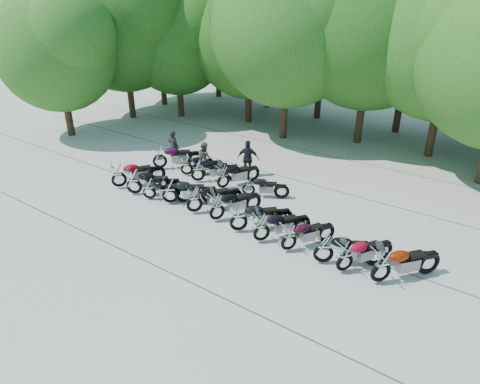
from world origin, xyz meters
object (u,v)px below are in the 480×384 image
Objects in this scene: rider_2 at (248,159)px; motorcycle_16 at (249,185)px; motorcycle_8 at (289,236)px; rider_0 at (174,147)px; motorcycle_5 at (217,206)px; motorcycle_13 at (187,165)px; motorcycle_14 at (198,169)px; rider_1 at (205,158)px; motorcycle_1 at (134,181)px; motorcycle_11 at (382,265)px; motorcycle_4 at (194,199)px; motorcycle_10 at (345,256)px; motorcycle_7 at (262,227)px; motorcycle_12 at (160,156)px; motorcycle_9 at (324,247)px; motorcycle_3 at (170,190)px; motorcycle_0 at (119,174)px; motorcycle_2 at (149,188)px; motorcycle_6 at (239,216)px; motorcycle_15 at (223,176)px.

motorcycle_16 is at bearing 100.50° from rider_2.
rider_0 is (-9.13, 3.88, 0.28)m from motorcycle_8.
motorcycle_5 reaches higher than motorcycle_16.
motorcycle_14 reaches higher than motorcycle_13.
motorcycle_8 is at bearing -159.98° from motorcycle_5.
motorcycle_13 is 0.97m from rider_1.
motorcycle_1 reaches higher than motorcycle_11.
motorcycle_4 is at bearing 146.49° from rider_1.
rider_0 is (-11.23, 3.92, 0.26)m from motorcycle_10.
motorcycle_7 is 0.90× the size of motorcycle_12.
motorcycle_9 is at bearing 157.40° from rider_0.
motorcycle_5 is at bearing -144.89° from motorcycle_4.
motorcycle_1 is 1.97m from motorcycle_3.
rider_0 is at bearing -56.16° from motorcycle_0.
motorcycle_3 is 4.87m from motorcycle_7.
motorcycle_11 is (3.27, 0.07, 0.08)m from motorcycle_8.
motorcycle_10 is at bearing 158.57° from rider_0.
motorcycle_2 is 4.79m from motorcycle_6.
motorcycle_3 is at bearing 162.05° from motorcycle_13.
motorcycle_11 is at bearing -139.44° from motorcycle_16.
motorcycle_10 is (6.69, -0.26, -0.05)m from motorcycle_4.
motorcycle_8 is at bearing 173.28° from motorcycle_15.
motorcycle_14 is at bearing -138.28° from motorcycle_12.
motorcycle_0 is 3.31m from motorcycle_13.
rider_2 is (-6.28, 4.71, 0.24)m from motorcycle_9.
rider_1 is at bearing 33.16° from motorcycle_9.
rider_2 is (-1.52, 4.45, 0.25)m from motorcycle_5.
motorcycle_6 is 0.96× the size of motorcycle_12.
rider_1 reaches higher than motorcycle_16.
motorcycle_3 is 0.97× the size of motorcycle_11.
motorcycle_11 is 1.09× the size of motorcycle_15.
motorcycle_4 is at bearing 55.33° from motorcycle_9.
motorcycle_1 is 0.99× the size of motorcycle_12.
rider_0 reaches higher than motorcycle_7.
rider_1 is at bearing -4.50° from motorcycle_15.
motorcycle_13 is 3.81m from motorcycle_16.
motorcycle_14 is (-3.06, 2.44, -0.00)m from motorcycle_5.
motorcycle_1 is 5.71m from motorcycle_6.
rider_2 is (1.54, 2.01, 0.26)m from motorcycle_14.
motorcycle_10 is at bearing -150.27° from motorcycle_8.
motorcycle_12 is at bearing 25.89° from motorcycle_11.
motorcycle_3 reaches higher than motorcycle_15.
motorcycle_14 is at bearing -39.20° from motorcycle_2.
rider_0 is (-1.70, 0.93, 0.29)m from motorcycle_13.
motorcycle_3 is 1.17× the size of motorcycle_16.
motorcycle_12 reaches higher than motorcycle_14.
motorcycle_5 is at bearing -173.16° from motorcycle_14.
motorcycle_5 is (4.50, 0.28, -0.05)m from motorcycle_1.
rider_1 reaches higher than motorcycle_10.
rider_0 is at bearing 19.34° from rider_1.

